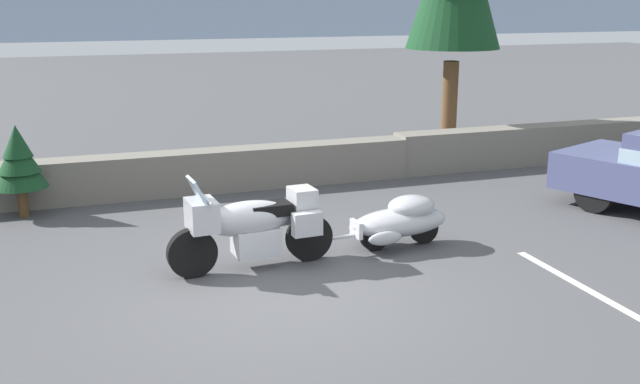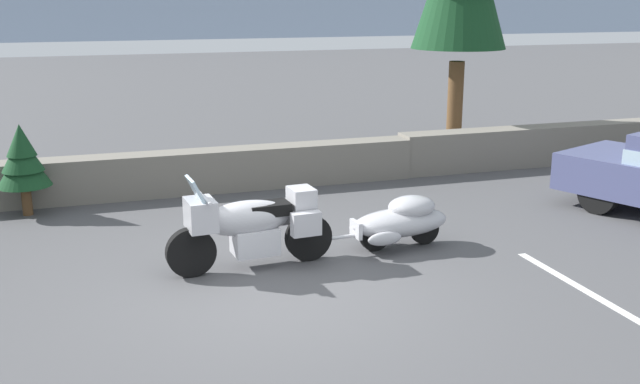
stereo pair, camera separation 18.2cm
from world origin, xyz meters
name	(u,v)px [view 2 (the right image)]	position (x,y,z in m)	size (l,w,h in m)	color
ground_plane	(281,292)	(0.00, 0.00, 0.00)	(80.00, 80.00, 0.00)	#4C4C4F
stone_guard_wall	(238,168)	(0.56, 5.21, 0.41)	(24.00, 0.63, 0.84)	slate
touring_motorcycle	(251,224)	(-0.15, 0.96, 0.62)	(2.31, 0.83, 1.33)	black
car_shaped_trailer	(401,220)	(2.12, 1.12, 0.41)	(2.22, 0.83, 0.76)	black
pine_sapling_near	(22,159)	(-3.19, 4.57, 0.97)	(0.88, 0.88, 1.55)	brown
parking_stripe_marker	(605,302)	(3.65, -1.50, 0.00)	(0.12, 3.60, 0.01)	silver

